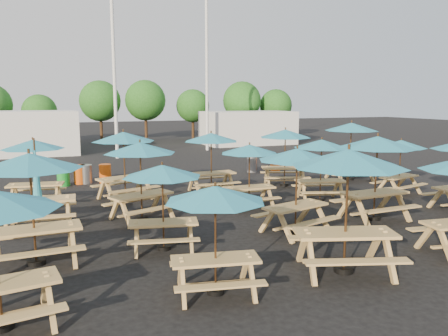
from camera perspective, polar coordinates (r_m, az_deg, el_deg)
name	(u,v)px	position (r m, az deg, el deg)	size (l,w,h in m)	color
ground	(241,207)	(14.45, 2.21, -5.17)	(120.00, 120.00, 0.00)	black
picnic_unit_1	(30,168)	(9.94, -24.04, 0.04)	(2.29, 2.29, 2.44)	tan
picnic_unit_2	(37,192)	(12.94, -23.19, -2.90)	(2.06, 1.82, 2.50)	tan
picnic_unit_3	(33,148)	(15.65, -23.66, 2.39)	(2.32, 2.32, 2.24)	tan
picnic_unit_4	(215,200)	(7.75, -1.14, -4.19)	(2.15, 2.15, 2.03)	tan
picnic_unit_5	(162,176)	(10.17, -8.06, -1.02)	(2.21, 2.21, 2.05)	tan
picnic_unit_6	(140,152)	(12.85, -10.90, 2.02)	(2.67, 2.67, 2.32)	tan
picnic_unit_7	(124,141)	(15.66, -12.99, 3.51)	(2.75, 2.75, 2.43)	tan
picnic_unit_8	(348,165)	(9.00, 15.93, 0.35)	(2.93, 2.93, 2.57)	tan
picnic_unit_9	(297,159)	(11.49, 9.52, 1.11)	(2.51, 2.51, 2.29)	tan
picnic_unit_10	(249,153)	(14.10, 3.34, 2.00)	(1.96, 1.96, 2.11)	tan
picnic_unit_11	(211,141)	(16.48, -1.69, 3.60)	(2.10, 2.10, 2.30)	tan
picnic_unit_13	(377,147)	(13.37, 19.40, 2.60)	(2.32, 2.32, 2.50)	tan
picnic_unit_14	(322,147)	(15.48, 12.63, 2.65)	(2.43, 2.43, 2.18)	tan
picnic_unit_15	(285,137)	(17.92, 8.01, 4.07)	(2.70, 2.70, 2.34)	tan
picnic_unit_18	(401,147)	(17.50, 22.11, 2.56)	(2.22, 2.22, 2.05)	tan
picnic_unit_19	(351,130)	(19.91, 16.29, 4.78)	(2.47, 2.47, 2.55)	tan
waste_bin_0	(63,176)	(19.08, -20.25, -1.04)	(0.50, 0.50, 0.80)	#1A9429
waste_bin_1	(80,174)	(19.37, -18.31, -0.80)	(0.50, 0.50, 0.80)	#E0510D
waste_bin_2	(86,174)	(19.35, -17.56, -0.77)	(0.50, 0.50, 0.80)	gray
waste_bin_3	(105,174)	(19.27, -15.25, -0.71)	(0.50, 0.50, 0.80)	#E0510D
waste_bin_4	(252,164)	(21.40, 3.66, 0.52)	(0.50, 0.50, 0.80)	gray
waste_bin_5	(275,163)	(21.95, 6.72, 0.69)	(0.50, 0.50, 0.80)	#E0510D
mast_0	(114,57)	(27.17, -14.22, 13.89)	(0.20, 0.20, 12.00)	silver
mast_1	(207,63)	(30.66, -2.27, 13.55)	(0.20, 0.20, 12.00)	silver
event_tent_0	(12,133)	(30.96, -25.99, 4.10)	(8.00, 4.00, 2.80)	silver
event_tent_1	(248,128)	(35.10, 3.11, 5.28)	(7.00, 4.00, 2.60)	silver
tree_2	(40,111)	(36.48, -22.95, 6.81)	(2.59, 2.59, 3.93)	#382314
tree_3	(100,101)	(37.73, -15.88, 8.41)	(3.36, 3.36, 5.09)	#382314
tree_4	(145,100)	(37.83, -10.24, 8.68)	(3.41, 3.41, 5.17)	#382314
tree_5	(193,106)	(39.33, -4.10, 8.09)	(2.94, 2.94, 4.45)	#382314
tree_6	(242,101)	(39.09, 2.37, 8.77)	(3.38, 3.38, 5.13)	#382314
tree_7	(276,106)	(40.62, 6.77, 8.11)	(2.95, 2.95, 4.48)	#382314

